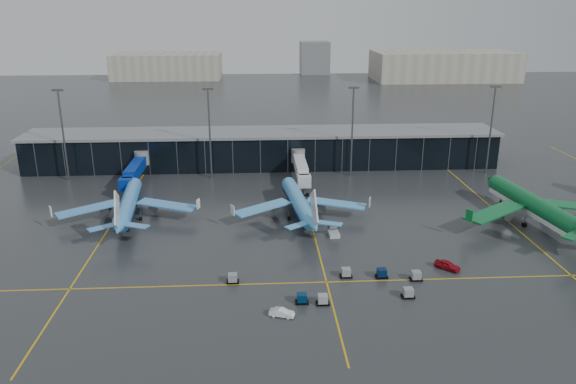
{
  "coord_description": "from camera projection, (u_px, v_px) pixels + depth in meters",
  "views": [
    {
      "loc": [
        -2.01,
        -104.14,
        47.11
      ],
      "look_at": [
        5.0,
        18.0,
        6.0
      ],
      "focal_mm": 35.0,
      "sensor_mm": 36.0,
      "label": 1
    }
  ],
  "objects": [
    {
      "name": "ground",
      "position": [
        268.0,
        249.0,
        113.67
      ],
      "size": [
        600.0,
        600.0,
        0.0
      ],
      "primitive_type": "plane",
      "color": "#282B2D",
      "rests_on": "ground"
    },
    {
      "name": "jet_bridges",
      "position": [
        135.0,
        170.0,
        151.0
      ],
      "size": [
        94.0,
        27.5,
        7.2
      ],
      "color": "#595B60",
      "rests_on": "ground"
    },
    {
      "name": "service_van_white",
      "position": [
        282.0,
        313.0,
        88.85
      ],
      "size": [
        4.26,
        2.47,
        1.33
      ],
      "primitive_type": "imported",
      "rotation": [
        0.0,
        0.0,
        1.29
      ],
      "color": "white",
      "rests_on": "ground"
    },
    {
      "name": "taxi_lines",
      "position": [
        312.0,
        228.0,
        124.25
      ],
      "size": [
        220.0,
        120.0,
        0.02
      ],
      "color": "gold",
      "rests_on": "ground"
    },
    {
      "name": "flood_masts",
      "position": [
        281.0,
        129.0,
        156.86
      ],
      "size": [
        203.0,
        0.5,
        25.5
      ],
      "color": "#595B60",
      "rests_on": "ground"
    },
    {
      "name": "mobile_airstair",
      "position": [
        334.0,
        233.0,
        119.71
      ],
      "size": [
        2.34,
        3.29,
        3.45
      ],
      "rotation": [
        0.0,
        0.0,
        0.04
      ],
      "color": "silver",
      "rests_on": "ground"
    },
    {
      "name": "baggage_carts",
      "position": [
        345.0,
        284.0,
        97.58
      ],
      "size": [
        35.02,
        10.95,
        1.7
      ],
      "color": "black",
      "rests_on": "ground"
    },
    {
      "name": "service_van_red",
      "position": [
        447.0,
        265.0,
        104.67
      ],
      "size": [
        4.84,
        4.73,
        1.65
      ],
      "primitive_type": "imported",
      "rotation": [
        0.0,
        0.0,
        0.81
      ],
      "color": "maroon",
      "rests_on": "ground"
    },
    {
      "name": "terminal_pier",
      "position": [
        263.0,
        148.0,
        170.62
      ],
      "size": [
        142.0,
        17.0,
        10.7
      ],
      "color": "black",
      "rests_on": "ground"
    },
    {
      "name": "airliner_arkefly",
      "position": [
        128.0,
        194.0,
        128.17
      ],
      "size": [
        36.69,
        40.83,
        11.62
      ],
      "primitive_type": null,
      "rotation": [
        0.0,
        0.0,
        0.1
      ],
      "color": "#4390DC",
      "rests_on": "ground"
    },
    {
      "name": "airliner_aer_lingus",
      "position": [
        535.0,
        194.0,
        125.23
      ],
      "size": [
        43.72,
        48.41,
        13.54
      ],
      "primitive_type": null,
      "rotation": [
        0.0,
        0.0,
        0.12
      ],
      "color": "#0B632E",
      "rests_on": "ground"
    },
    {
      "name": "distant_hangars",
      "position": [
        334.0,
        65.0,
        369.17
      ],
      "size": [
        260.0,
        71.0,
        22.0
      ],
      "color": "#B2AD99",
      "rests_on": "ground"
    },
    {
      "name": "airliner_klm_near",
      "position": [
        299.0,
        193.0,
        129.19
      ],
      "size": [
        36.66,
        40.67,
        11.45
      ],
      "primitive_type": null,
      "rotation": [
        0.0,
        0.0,
        0.11
      ],
      "color": "#45A0E4",
      "rests_on": "ground"
    }
  ]
}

